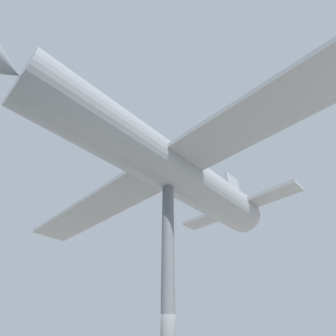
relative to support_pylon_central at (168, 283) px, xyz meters
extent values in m
cylinder|color=slate|center=(0.00, 0.00, 0.00)|extent=(0.42, 0.42, 6.68)
cylinder|color=#93999E|center=(0.00, 0.00, 4.26)|extent=(2.17, 11.54, 1.85)
cube|color=#93999E|center=(0.00, 0.00, 4.26)|extent=(20.10, 2.53, 0.18)
cube|color=#93999E|center=(-0.14, -5.05, 4.40)|extent=(6.44, 1.18, 0.18)
cube|color=#93999E|center=(-0.14, -5.05, 5.41)|extent=(0.21, 1.10, 1.92)
camera|label=1|loc=(-5.58, 6.17, -1.87)|focal=28.00mm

